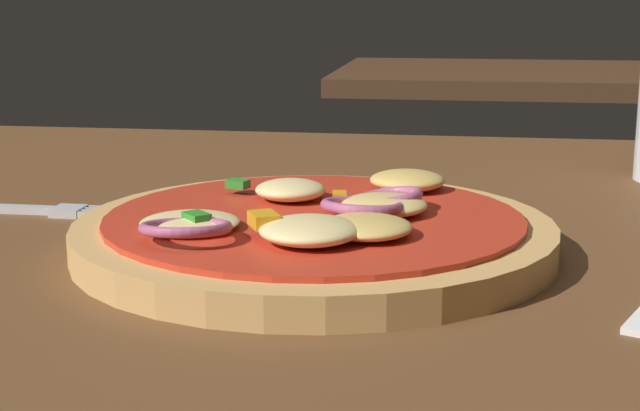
# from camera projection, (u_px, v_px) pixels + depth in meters

# --- Properties ---
(dining_table) EXTENTS (1.50, 0.81, 0.03)m
(dining_table) POSITION_uv_depth(u_px,v_px,m) (345.00, 274.00, 0.51)
(dining_table) COLOR brown
(dining_table) RESTS_ON ground
(pizza) EXTENTS (0.25, 0.25, 0.03)m
(pizza) POSITION_uv_depth(u_px,v_px,m) (316.00, 231.00, 0.50)
(pizza) COLOR tan
(pizza) RESTS_ON dining_table
(fork) EXTENTS (0.16, 0.02, 0.01)m
(fork) POSITION_uv_depth(u_px,v_px,m) (26.00, 210.00, 0.58)
(fork) COLOR silver
(fork) RESTS_ON dining_table
(background_table) EXTENTS (0.66, 0.48, 0.03)m
(background_table) POSITION_uv_depth(u_px,v_px,m) (533.00, 78.00, 1.63)
(background_table) COLOR #4C301C
(background_table) RESTS_ON ground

